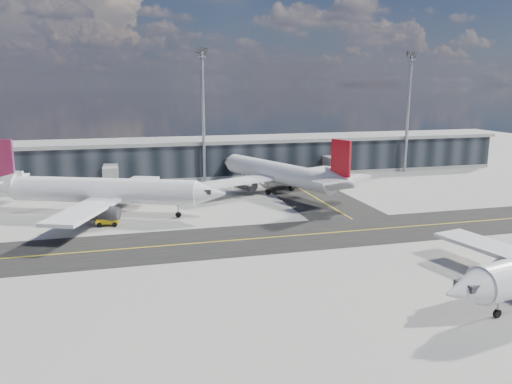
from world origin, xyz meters
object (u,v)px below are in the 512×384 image
baggage_tug (110,219)px  airliner_redtail (279,173)px  airliner_af (100,191)px  service_van (240,182)px

baggage_tug → airliner_redtail: bearing=127.1°
airliner_af → airliner_redtail: 34.96m
airliner_redtail → baggage_tug: size_ratio=10.95×
airliner_af → service_van: size_ratio=6.51×
service_van → airliner_redtail: bearing=-61.9°
baggage_tug → airliner_af: bearing=-158.6°
airliner_redtail → baggage_tug: (-32.14, -16.72, -2.93)m
airliner_redtail → baggage_tug: bearing=-174.9°
airliner_af → service_van: (27.80, 18.24, -3.23)m
baggage_tug → service_van: size_ratio=0.58×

